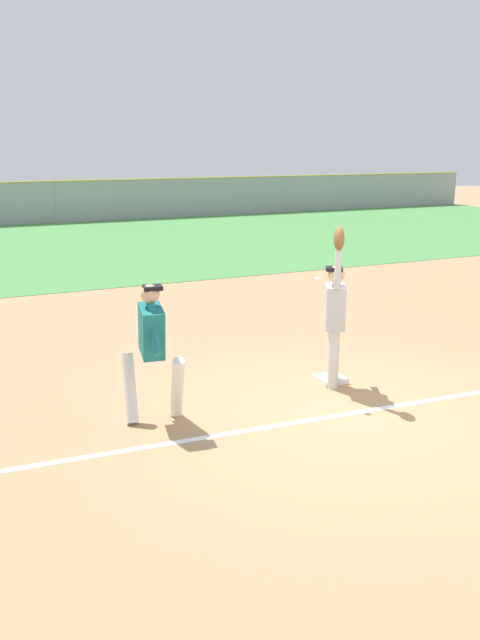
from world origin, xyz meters
The scene contains 11 objects.
ground_plane centered at (0.00, 0.00, 0.00)m, with size 70.56×70.56×0.00m, color tan.
outfield_grass centered at (0.00, 15.57, 0.01)m, with size 44.02×14.14×0.01m, color #4C8C47.
chalk_foul_line centered at (-3.60, 0.12, 0.00)m, with size 12.00×0.10×0.01m, color white.
first_base centered at (0.40, 1.02, 0.04)m, with size 0.38×0.38×0.08m, color white.
fielder centered at (0.33, 0.86, 1.12)m, with size 0.52×0.84×2.28m.
runner centered at (-2.31, 0.76, 1.00)m, with size 0.74×0.85×1.72m.
baseball centered at (-0.07, 0.67, 1.60)m, with size 0.07×0.07×0.07m, color white.
outfield_fence centered at (0.00, 22.64, 0.90)m, with size 44.10×0.08×1.80m.
parked_car_green centered at (-0.33, 25.32, 0.67)m, with size 4.54×2.41×1.25m.
parked_car_red centered at (3.89, 25.01, 0.67)m, with size 4.42×2.16×1.25m.
parked_car_blue centered at (9.30, 25.21, 0.67)m, with size 4.58×2.49×1.25m.
Camera 1 is at (-4.42, -6.51, 3.31)m, focal length 36.65 mm.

